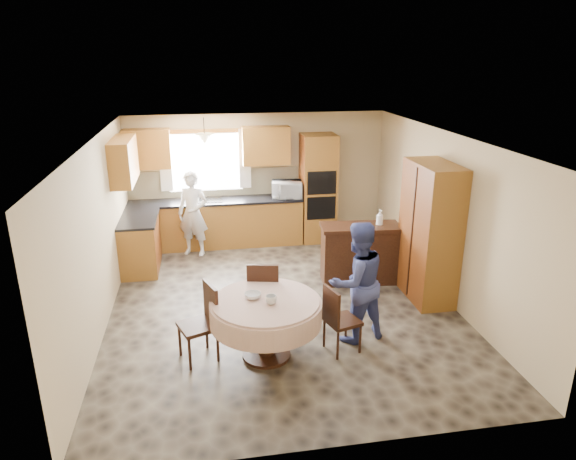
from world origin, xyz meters
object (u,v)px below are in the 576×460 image
at_px(chair_right, 338,317).
at_px(person_dining, 357,282).
at_px(sideboard, 359,255).
at_px(chair_back, 264,292).
at_px(cupboard, 430,233).
at_px(oven_tower, 318,188).
at_px(dining_table, 266,313).
at_px(chair_left, 203,319).
at_px(person_sink, 193,214).

distance_m(chair_right, person_dining, 0.53).
xyz_separation_m(sideboard, person_dining, (-0.58, -1.72, 0.35)).
height_order(chair_back, person_dining, person_dining).
xyz_separation_m(chair_right, person_dining, (0.31, 0.27, 0.32)).
distance_m(cupboard, chair_back, 2.68).
distance_m(oven_tower, cupboard, 2.98).
distance_m(dining_table, chair_left, 0.77).
relative_size(oven_tower, person_dining, 1.31).
relative_size(chair_left, chair_back, 0.96).
relative_size(chair_back, person_dining, 0.62).
xyz_separation_m(sideboard, chair_left, (-2.55, -1.84, 0.08)).
relative_size(cupboard, chair_back, 2.08).
xyz_separation_m(chair_right, person_sink, (-1.77, 3.67, 0.30)).
bearing_deg(person_dining, oven_tower, -111.91).
bearing_deg(chair_right, oven_tower, -26.14).
height_order(oven_tower, chair_back, oven_tower).
bearing_deg(person_sink, cupboard, -12.14).
xyz_separation_m(chair_back, person_sink, (-0.93, 2.98, 0.24)).
xyz_separation_m(cupboard, chair_right, (-1.73, -1.28, -0.56)).
xyz_separation_m(chair_back, chair_right, (0.84, -0.69, -0.07)).
bearing_deg(cupboard, person_dining, -144.74).
bearing_deg(chair_right, chair_back, 33.61).
bearing_deg(person_sink, chair_left, -65.85).
relative_size(oven_tower, chair_left, 2.20).
bearing_deg(person_dining, cupboard, -161.37).
bearing_deg(oven_tower, chair_back, -114.04).
relative_size(oven_tower, person_sink, 1.34).
height_order(person_sink, person_dining, person_dining).
distance_m(person_sink, person_dining, 3.98).
relative_size(chair_left, chair_right, 1.09).
bearing_deg(chair_back, oven_tower, -102.09).
height_order(chair_left, person_sink, person_sink).
bearing_deg(chair_right, sideboard, -41.09).
distance_m(cupboard, chair_left, 3.60).
height_order(cupboard, person_sink, cupboard).
height_order(oven_tower, dining_table, oven_tower).
relative_size(chair_right, person_sink, 0.56).
xyz_separation_m(person_sink, person_dining, (2.08, -3.40, 0.02)).
xyz_separation_m(cupboard, dining_table, (-2.63, -1.24, -0.44)).
xyz_separation_m(chair_left, chair_back, (0.81, 0.54, 0.02)).
xyz_separation_m(dining_table, person_sink, (-0.87, 3.63, 0.19)).
bearing_deg(oven_tower, person_sink, -170.89).
relative_size(sideboard, person_dining, 0.79).
relative_size(dining_table, chair_left, 1.41).
height_order(chair_left, chair_right, chair_left).
relative_size(sideboard, dining_table, 0.94).
bearing_deg(cupboard, dining_table, -154.72).
distance_m(oven_tower, chair_back, 3.72).
bearing_deg(chair_left, dining_table, 60.41).
distance_m(dining_table, person_dining, 1.25).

